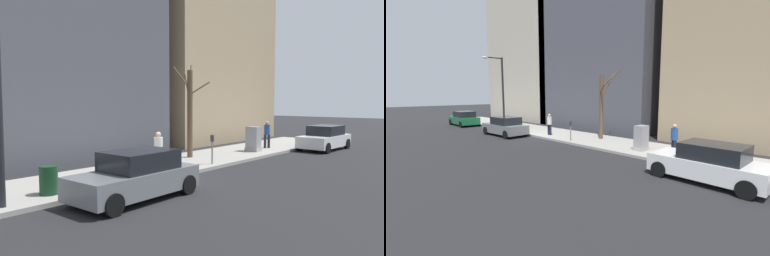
% 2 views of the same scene
% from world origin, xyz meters
% --- Properties ---
extents(ground_plane, '(120.00, 120.00, 0.00)m').
position_xyz_m(ground_plane, '(0.00, 0.00, 0.00)').
color(ground_plane, '#232326').
extents(sidewalk, '(4.00, 36.00, 0.15)m').
position_xyz_m(sidewalk, '(2.00, 0.00, 0.07)').
color(sidewalk, '#9E9B93').
rests_on(sidewalk, ground).
extents(parked_car_white, '(2.05, 4.26, 1.52)m').
position_xyz_m(parked_car_white, '(-1.14, -13.42, 0.74)').
color(parked_car_white, white).
rests_on(parked_car_white, ground).
extents(parked_car_grey, '(2.04, 4.25, 1.52)m').
position_xyz_m(parked_car_grey, '(-1.18, 2.07, 0.74)').
color(parked_car_grey, slate).
rests_on(parked_car_grey, ground).
extents(parking_meter, '(0.14, 0.10, 1.35)m').
position_xyz_m(parking_meter, '(0.45, -3.94, 0.98)').
color(parking_meter, slate).
rests_on(parking_meter, sidewalk).
extents(utility_box, '(0.83, 0.61, 1.43)m').
position_xyz_m(utility_box, '(1.30, -8.96, 0.85)').
color(utility_box, '#A8A399').
rests_on(utility_box, sidewalk).
extents(streetlamp, '(1.97, 0.32, 6.50)m').
position_xyz_m(streetlamp, '(0.28, 5.40, 4.02)').
color(streetlamp, black).
rests_on(streetlamp, sidewalk).
extents(bare_tree, '(2.04, 1.18, 4.87)m').
position_xyz_m(bare_tree, '(2.63, -4.88, 2.56)').
color(bare_tree, brown).
rests_on(bare_tree, sidewalk).
extents(trash_bin, '(0.56, 0.56, 0.90)m').
position_xyz_m(trash_bin, '(0.90, 3.85, 0.60)').
color(trash_bin, '#14381E').
rests_on(trash_bin, sidewalk).
extents(pedestrian_near_meter, '(0.36, 0.36, 1.66)m').
position_xyz_m(pedestrian_near_meter, '(1.46, -10.83, 1.09)').
color(pedestrian_near_meter, '#1E1E2D').
rests_on(pedestrian_near_meter, sidewalk).
extents(pedestrian_midblock, '(0.36, 0.40, 1.66)m').
position_xyz_m(pedestrian_midblock, '(0.95, -0.98, 1.09)').
color(pedestrian_midblock, '#1E1E2D').
rests_on(pedestrian_midblock, sidewalk).
extents(office_tower_left, '(11.47, 11.47, 19.34)m').
position_xyz_m(office_tower_left, '(11.23, -13.47, 9.67)').
color(office_tower_left, tan).
rests_on(office_tower_left, ground).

